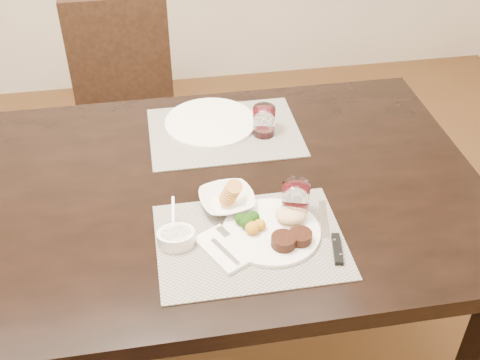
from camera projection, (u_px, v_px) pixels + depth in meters
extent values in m
cube|color=black|center=(121.00, 203.00, 1.63)|extent=(2.00, 1.00, 0.05)
cube|color=black|center=(373.00, 181.00, 2.31)|extent=(0.08, 0.08, 0.70)
cube|color=black|center=(127.00, 126.00, 2.48)|extent=(0.42, 0.42, 0.04)
cube|color=black|center=(90.00, 200.00, 2.45)|extent=(0.04, 0.04, 0.41)
cube|color=black|center=(178.00, 191.00, 2.50)|extent=(0.04, 0.04, 0.41)
cube|color=black|center=(92.00, 150.00, 2.73)|extent=(0.04, 0.04, 0.41)
cube|color=black|center=(171.00, 142.00, 2.78)|extent=(0.04, 0.04, 0.41)
cube|color=black|center=(119.00, 51.00, 2.47)|extent=(0.42, 0.04, 0.45)
cube|color=gray|center=(250.00, 241.00, 1.48)|extent=(0.46, 0.34, 0.00)
cube|color=gray|center=(224.00, 132.00, 1.86)|extent=(0.46, 0.34, 0.00)
cylinder|color=white|center=(271.00, 231.00, 1.50)|extent=(0.24, 0.24, 0.01)
cylinder|color=black|center=(284.00, 241.00, 1.44)|extent=(0.06, 0.06, 0.03)
cylinder|color=black|center=(300.00, 237.00, 1.46)|extent=(0.06, 0.06, 0.02)
ellipsoid|color=#DDB784|center=(291.00, 214.00, 1.51)|extent=(0.08, 0.07, 0.03)
ellipsoid|color=#1E470D|center=(247.00, 222.00, 1.49)|extent=(0.04, 0.04, 0.03)
ellipsoid|color=orange|center=(252.00, 228.00, 1.48)|extent=(0.04, 0.04, 0.03)
cube|color=white|center=(224.00, 249.00, 1.45)|extent=(0.14, 0.17, 0.01)
cube|color=white|center=(225.00, 252.00, 1.43)|extent=(0.06, 0.10, 0.00)
cube|color=white|center=(223.00, 232.00, 1.48)|extent=(0.04, 0.04, 0.00)
cube|color=white|center=(324.00, 219.00, 1.54)|extent=(0.05, 0.14, 0.00)
cube|color=black|center=(337.00, 249.00, 1.45)|extent=(0.04, 0.10, 0.01)
imported|color=white|center=(227.00, 201.00, 1.57)|extent=(0.16, 0.16, 0.03)
cylinder|color=#AA7E35|center=(227.00, 194.00, 1.56)|extent=(0.04, 0.05, 0.04)
cylinder|color=white|center=(176.00, 238.00, 1.46)|extent=(0.09, 0.09, 0.04)
cylinder|color=black|center=(176.00, 234.00, 1.45)|extent=(0.07, 0.07, 0.01)
cube|color=white|center=(173.00, 211.00, 1.49)|extent=(0.01, 0.06, 0.04)
cylinder|color=silver|center=(295.00, 199.00, 1.53)|extent=(0.07, 0.07, 0.10)
cylinder|color=#3B050A|center=(295.00, 210.00, 1.55)|extent=(0.06, 0.06, 0.02)
cylinder|color=white|center=(210.00, 122.00, 1.89)|extent=(0.29, 0.29, 0.01)
cylinder|color=silver|center=(264.00, 121.00, 1.82)|extent=(0.07, 0.07, 0.09)
cylinder|color=#3B050A|center=(264.00, 131.00, 1.84)|extent=(0.06, 0.06, 0.02)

